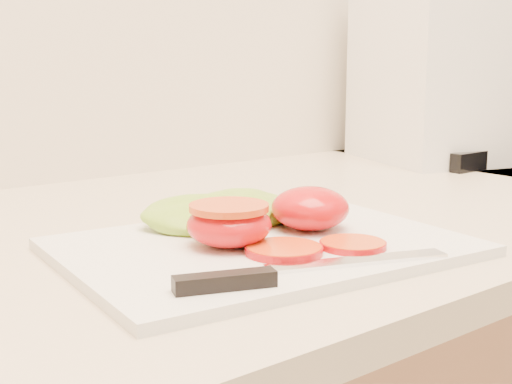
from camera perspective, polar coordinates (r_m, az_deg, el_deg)
cutting_board at (r=0.65m, az=0.55°, el=-4.43°), size 0.38×0.30×0.01m
tomato_half_dome at (r=0.70m, az=4.35°, el=-1.29°), size 0.08×0.08×0.04m
tomato_half_cut at (r=0.63m, az=-2.17°, el=-2.49°), size 0.08×0.08×0.04m
tomato_slice_0 at (r=0.61m, az=2.25°, el=-4.65°), size 0.07×0.07×0.01m
tomato_slice_1 at (r=0.64m, az=7.75°, el=-4.18°), size 0.06×0.06×0.01m
lettuce_leaf_0 at (r=0.70m, az=-3.73°, el=-1.86°), size 0.16×0.15×0.03m
lettuce_leaf_1 at (r=0.73m, az=-0.85°, el=-1.33°), size 0.14×0.11×0.03m
knife at (r=0.55m, az=2.00°, el=-6.46°), size 0.24×0.08×0.01m
appliance at (r=1.26m, az=14.08°, el=9.32°), size 0.27×0.30×0.30m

